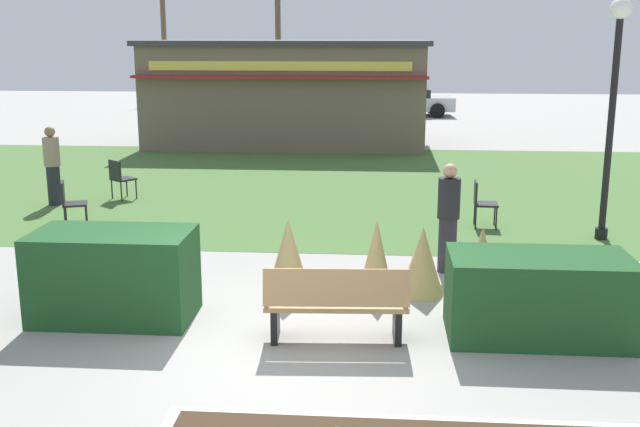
{
  "coord_description": "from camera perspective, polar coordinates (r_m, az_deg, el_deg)",
  "views": [
    {
      "loc": [
        1.15,
        -8.23,
        3.58
      ],
      "look_at": [
        0.27,
        2.98,
        0.92
      ],
      "focal_mm": 42.66,
      "sensor_mm": 36.0,
      "label": 1
    }
  ],
  "objects": [
    {
      "name": "ornamental_grass_behind_far",
      "position": [
        10.67,
        12.01,
        -3.66
      ],
      "size": [
        0.57,
        0.57,
        1.04
      ],
      "primitive_type": "cone",
      "color": "tan",
      "rests_on": "ground_plane"
    },
    {
      "name": "hedge_left",
      "position": [
        10.1,
        -15.2,
        -4.5
      ],
      "size": [
        2.01,
        1.1,
        1.15
      ],
      "primitive_type": "cube",
      "color": "#1E4C23",
      "rests_on": "ground_plane"
    },
    {
      "name": "parked_car_center_slot",
      "position": [
        34.71,
        6.4,
        8.36
      ],
      "size": [
        4.31,
        2.27,
        1.2
      ],
      "color": "#B7BABF",
      "rests_on": "ground_plane"
    },
    {
      "name": "food_kiosk",
      "position": [
        25.67,
        -2.39,
        9.09
      ],
      "size": [
        9.19,
        5.15,
        3.39
      ],
      "color": "#6B5B4C",
      "rests_on": "ground_plane"
    },
    {
      "name": "ornamental_grass_behind_right",
      "position": [
        10.71,
        7.69,
        -3.55
      ],
      "size": [
        0.62,
        0.62,
        0.99
      ],
      "primitive_type": "cone",
      "color": "tan",
      "rests_on": "ground_plane"
    },
    {
      "name": "parked_car_west_slot",
      "position": [
        34.97,
        -2.72,
        8.46
      ],
      "size": [
        4.31,
        2.27,
        1.2
      ],
      "color": "black",
      "rests_on": "ground_plane"
    },
    {
      "name": "hedge_right",
      "position": [
        9.53,
        16.04,
        -6.02
      ],
      "size": [
        2.15,
        1.1,
        1.02
      ],
      "primitive_type": "cube",
      "color": "#1E4C23",
      "rests_on": "ground_plane"
    },
    {
      "name": "tree_right_bg",
      "position": [
        43.56,
        -11.61,
        12.46
      ],
      "size": [
        0.91,
        0.96,
        7.04
      ],
      "color": "brown",
      "rests_on": "ground_plane"
    },
    {
      "name": "cafe_chair_west",
      "position": [
        17.37,
        -14.8,
        2.73
      ],
      "size": [
        0.62,
        0.62,
        0.89
      ],
      "color": "black",
      "rests_on": "ground_plane"
    },
    {
      "name": "cafe_chair_center",
      "position": [
        14.68,
        12.0,
        1.0
      ],
      "size": [
        0.46,
        0.46,
        0.89
      ],
      "color": "black",
      "rests_on": "ground_plane"
    },
    {
      "name": "lamppost_mid",
      "position": [
        14.14,
        21.17,
        8.57
      ],
      "size": [
        0.36,
        0.36,
        4.18
      ],
      "color": "black",
      "rests_on": "ground_plane"
    },
    {
      "name": "cafe_chair_east",
      "position": [
        15.1,
        -18.26,
        0.96
      ],
      "size": [
        0.56,
        0.56,
        0.89
      ],
      "color": "black",
      "rests_on": "ground_plane"
    },
    {
      "name": "ornamental_grass_behind_center",
      "position": [
        10.57,
        -2.38,
        -3.33
      ],
      "size": [
        0.64,
        0.64,
        1.12
      ],
      "primitive_type": "cone",
      "color": "tan",
      "rests_on": "ground_plane"
    },
    {
      "name": "ornamental_grass_behind_left",
      "position": [
        10.56,
        4.24,
        -3.38
      ],
      "size": [
        0.52,
        0.52,
        1.11
      ],
      "primitive_type": "cone",
      "color": "tan",
      "rests_on": "ground_plane"
    },
    {
      "name": "person_standing",
      "position": [
        17.18,
        -19.43,
        3.43
      ],
      "size": [
        0.34,
        0.34,
        1.69
      ],
      "rotation": [
        0.0,
        0.0,
        1.58
      ],
      "color": "#23232D",
      "rests_on": "ground_plane"
    },
    {
      "name": "park_bench",
      "position": [
        9.03,
        1.23,
        -6.77
      ],
      "size": [
        1.73,
        0.62,
        0.95
      ],
      "color": "tan",
      "rests_on": "ground_plane"
    },
    {
      "name": "lawn_patch",
      "position": [
        18.56,
        0.86,
        2.18
      ],
      "size": [
        36.0,
        12.0,
        0.01
      ],
      "primitive_type": "cube",
      "color": "#446B33",
      "rests_on": "ground_plane"
    },
    {
      "name": "person_strolling",
      "position": [
        11.74,
        9.6,
        -0.29
      ],
      "size": [
        0.34,
        0.34,
        1.69
      ],
      "rotation": [
        0.0,
        0.0,
        0.9
      ],
      "color": "#23232D",
      "rests_on": "ground_plane"
    },
    {
      "name": "tree_left_bg",
      "position": [
        38.78,
        -3.16,
        12.64
      ],
      "size": [
        0.91,
        0.96,
        7.04
      ],
      "color": "brown",
      "rests_on": "ground_plane"
    },
    {
      "name": "ground_plane",
      "position": [
        9.05,
        -3.24,
        -10.02
      ],
      "size": [
        80.0,
        80.0,
        0.0
      ],
      "primitive_type": "plane",
      "color": "#999691"
    }
  ]
}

